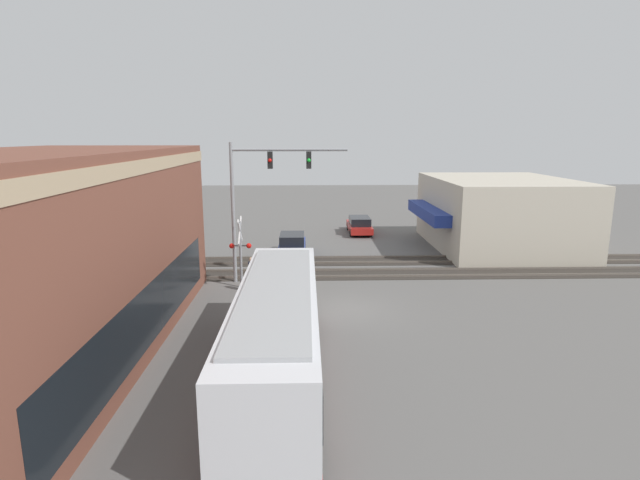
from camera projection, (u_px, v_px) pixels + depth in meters
The scene contains 11 objects.
ground_plane at pixel (346, 309), 23.51m from camera, with size 120.00×120.00×0.00m, color #605E5B.
brick_building at pixel (33, 259), 17.55m from camera, with size 20.08×8.05×7.50m.
shop_building at pixel (498, 213), 36.03m from camera, with size 11.95×10.37×5.02m.
city_bus at pixel (278, 329), 16.34m from camera, with size 12.38×2.59×3.24m.
traffic_signal_gantry at pixel (262, 184), 26.85m from camera, with size 0.42×6.30×7.67m.
crossing_signal at pixel (240, 246), 26.39m from camera, with size 1.41×1.18×3.81m.
rail_track_near at pixel (338, 274), 29.37m from camera, with size 2.60×60.00×0.15m.
rail_track_far at pixel (335, 261), 32.50m from camera, with size 2.60×60.00×0.15m.
parked_car_blue at pixel (292, 245), 33.87m from camera, with size 4.47×1.82×1.52m.
parked_car_red at pixel (359, 225), 41.62m from camera, with size 4.70×1.82×1.39m.
pedestrian_at_crossing at pixel (252, 274), 25.88m from camera, with size 0.34×0.34×1.86m.
Camera 1 is at (-22.30, 1.83, 8.01)m, focal length 28.00 mm.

